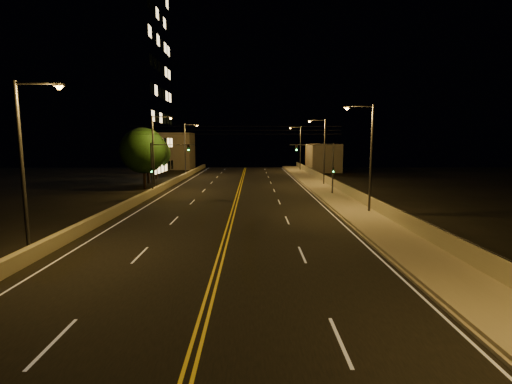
{
  "coord_description": "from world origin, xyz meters",
  "views": [
    {
      "loc": [
        1.75,
        -9.4,
        6.26
      ],
      "look_at": [
        2.0,
        18.0,
        2.5
      ],
      "focal_mm": 26.0,
      "sensor_mm": 36.0,
      "label": 1
    }
  ],
  "objects_px": {
    "traffic_signal_right": "(324,163)",
    "tree_1": "(148,156)",
    "building_tower": "(88,81)",
    "tree_2": "(156,154)",
    "streetlight_4": "(27,159)",
    "streetlight_2": "(323,148)",
    "traffic_signal_left": "(161,163)",
    "streetlight_5": "(155,149)",
    "streetlight_1": "(368,152)",
    "streetlight_3": "(299,146)",
    "streetlight_6": "(187,146)",
    "tree_0": "(143,151)"
  },
  "relations": [
    {
      "from": "streetlight_1",
      "to": "traffic_signal_right",
      "type": "xyz_separation_m",
      "value": [
        -1.53,
        11.13,
        -1.52
      ]
    },
    {
      "from": "streetlight_3",
      "to": "building_tower",
      "type": "xyz_separation_m",
      "value": [
        -36.68,
        -15.75,
        10.71
      ]
    },
    {
      "from": "streetlight_1",
      "to": "tree_0",
      "type": "relative_size",
      "value": 1.16
    },
    {
      "from": "streetlight_6",
      "to": "streetlight_1",
      "type": "bearing_deg",
      "value": -58.17
    },
    {
      "from": "streetlight_2",
      "to": "traffic_signal_left",
      "type": "distance_m",
      "value": 22.44
    },
    {
      "from": "streetlight_5",
      "to": "building_tower",
      "type": "height_order",
      "value": "building_tower"
    },
    {
      "from": "streetlight_5",
      "to": "streetlight_6",
      "type": "height_order",
      "value": "same"
    },
    {
      "from": "streetlight_2",
      "to": "tree_1",
      "type": "bearing_deg",
      "value": 172.16
    },
    {
      "from": "tree_2",
      "to": "building_tower",
      "type": "bearing_deg",
      "value": 177.88
    },
    {
      "from": "streetlight_2",
      "to": "building_tower",
      "type": "xyz_separation_m",
      "value": [
        -36.68,
        10.58,
        10.71
      ]
    },
    {
      "from": "building_tower",
      "to": "tree_2",
      "type": "relative_size",
      "value": 4.99
    },
    {
      "from": "streetlight_6",
      "to": "tree_1",
      "type": "distance_m",
      "value": 11.32
    },
    {
      "from": "building_tower",
      "to": "streetlight_1",
      "type": "bearing_deg",
      "value": -40.3
    },
    {
      "from": "streetlight_6",
      "to": "traffic_signal_right",
      "type": "distance_m",
      "value": 30.79
    },
    {
      "from": "streetlight_3",
      "to": "traffic_signal_right",
      "type": "bearing_deg",
      "value": -92.45
    },
    {
      "from": "traffic_signal_left",
      "to": "building_tower",
      "type": "relative_size",
      "value": 0.18
    },
    {
      "from": "streetlight_4",
      "to": "streetlight_6",
      "type": "height_order",
      "value": "same"
    },
    {
      "from": "streetlight_5",
      "to": "traffic_signal_right",
      "type": "bearing_deg",
      "value": -6.65
    },
    {
      "from": "streetlight_6",
      "to": "tree_0",
      "type": "distance_m",
      "value": 17.6
    },
    {
      "from": "streetlight_1",
      "to": "tree_2",
      "type": "height_order",
      "value": "streetlight_1"
    },
    {
      "from": "traffic_signal_right",
      "to": "tree_1",
      "type": "distance_m",
      "value": 27.14
    },
    {
      "from": "streetlight_4",
      "to": "streetlight_5",
      "type": "relative_size",
      "value": 1.0
    },
    {
      "from": "streetlight_6",
      "to": "tree_0",
      "type": "bearing_deg",
      "value": -98.28
    },
    {
      "from": "tree_1",
      "to": "traffic_signal_right",
      "type": "bearing_deg",
      "value": -28.37
    },
    {
      "from": "streetlight_1",
      "to": "traffic_signal_right",
      "type": "bearing_deg",
      "value": 97.83
    },
    {
      "from": "traffic_signal_left",
      "to": "tree_0",
      "type": "height_order",
      "value": "tree_0"
    },
    {
      "from": "streetlight_4",
      "to": "streetlight_2",
      "type": "bearing_deg",
      "value": 56.67
    },
    {
      "from": "streetlight_4",
      "to": "tree_2",
      "type": "xyz_separation_m",
      "value": [
        -4.49,
        42.8,
        -1.16
      ]
    },
    {
      "from": "streetlight_2",
      "to": "streetlight_5",
      "type": "relative_size",
      "value": 1.0
    },
    {
      "from": "streetlight_6",
      "to": "streetlight_2",
      "type": "bearing_deg",
      "value": -33.18
    },
    {
      "from": "streetlight_3",
      "to": "tree_2",
      "type": "xyz_separation_m",
      "value": [
        -25.94,
        -16.15,
        -1.16
      ]
    },
    {
      "from": "traffic_signal_right",
      "to": "tree_0",
      "type": "distance_m",
      "value": 23.28
    },
    {
      "from": "streetlight_4",
      "to": "tree_2",
      "type": "height_order",
      "value": "streetlight_4"
    },
    {
      "from": "traffic_signal_right",
      "to": "tree_1",
      "type": "bearing_deg",
      "value": 151.63
    },
    {
      "from": "streetlight_5",
      "to": "tree_0",
      "type": "relative_size",
      "value": 1.16
    },
    {
      "from": "traffic_signal_right",
      "to": "tree_2",
      "type": "relative_size",
      "value": 0.91
    },
    {
      "from": "building_tower",
      "to": "tree_2",
      "type": "height_order",
      "value": "building_tower"
    },
    {
      "from": "streetlight_3",
      "to": "building_tower",
      "type": "distance_m",
      "value": 41.33
    },
    {
      "from": "streetlight_3",
      "to": "tree_1",
      "type": "relative_size",
      "value": 1.43
    },
    {
      "from": "streetlight_1",
      "to": "tree_1",
      "type": "bearing_deg",
      "value": 136.6
    },
    {
      "from": "streetlight_4",
      "to": "traffic_signal_right",
      "type": "relative_size",
      "value": 1.53
    },
    {
      "from": "streetlight_4",
      "to": "traffic_signal_right",
      "type": "bearing_deg",
      "value": 49.38
    },
    {
      "from": "streetlight_3",
      "to": "tree_2",
      "type": "relative_size",
      "value": 1.39
    },
    {
      "from": "streetlight_3",
      "to": "tree_1",
      "type": "bearing_deg",
      "value": -138.07
    },
    {
      "from": "traffic_signal_right",
      "to": "tree_0",
      "type": "bearing_deg",
      "value": 165.01
    },
    {
      "from": "streetlight_4",
      "to": "tree_2",
      "type": "relative_size",
      "value": 1.39
    },
    {
      "from": "streetlight_3",
      "to": "streetlight_4",
      "type": "bearing_deg",
      "value": -109.99
    },
    {
      "from": "streetlight_3",
      "to": "tree_2",
      "type": "bearing_deg",
      "value": -148.09
    },
    {
      "from": "building_tower",
      "to": "tree_1",
      "type": "height_order",
      "value": "building_tower"
    },
    {
      "from": "streetlight_6",
      "to": "building_tower",
      "type": "relative_size",
      "value": 0.28
    }
  ]
}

